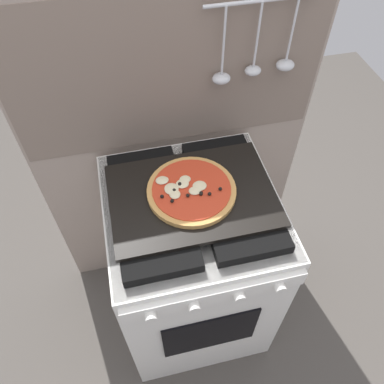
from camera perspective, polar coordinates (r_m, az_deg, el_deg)
ground_plane at (r=2.05m, az=0.00°, el=-16.58°), size 4.00×4.00×0.00m
kitchen_backsplash at (r=1.57m, az=-2.70°, el=6.05°), size 1.10×0.09×1.55m
stove at (r=1.64m, az=0.01°, el=-10.60°), size 0.60×0.64×0.90m
baking_tray at (r=1.26m, az=0.00°, el=-0.52°), size 0.54×0.38×0.02m
pizza_left at (r=1.25m, az=-0.14°, el=0.30°), size 0.29×0.29×0.03m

